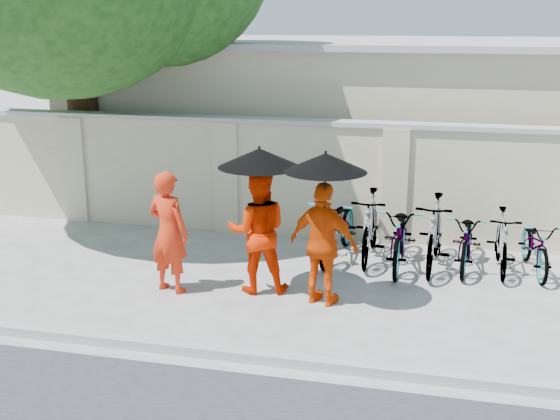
# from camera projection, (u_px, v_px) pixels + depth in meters

# --- Properties ---
(ground) EXTENTS (80.00, 80.00, 0.00)m
(ground) POSITION_uv_depth(u_px,v_px,m) (230.00, 299.00, 9.78)
(ground) COLOR #B5B5B5
(kerb) EXTENTS (40.00, 0.16, 0.12)m
(kerb) POSITION_uv_depth(u_px,v_px,m) (186.00, 349.00, 8.17)
(kerb) COLOR #A2A2A2
(kerb) RESTS_ON ground
(compound_wall) EXTENTS (20.00, 0.30, 2.00)m
(compound_wall) POSITION_uv_depth(u_px,v_px,m) (338.00, 182.00, 12.29)
(compound_wall) COLOR beige
(compound_wall) RESTS_ON ground
(building_behind) EXTENTS (14.00, 6.00, 3.20)m
(building_behind) POSITION_uv_depth(u_px,v_px,m) (410.00, 120.00, 15.47)
(building_behind) COLOR beige
(building_behind) RESTS_ON ground
(monk_left) EXTENTS (0.73, 0.59, 1.75)m
(monk_left) POSITION_uv_depth(u_px,v_px,m) (169.00, 232.00, 9.85)
(monk_left) COLOR red
(monk_left) RESTS_ON ground
(monk_center) EXTENTS (1.00, 0.87, 1.77)m
(monk_center) POSITION_uv_depth(u_px,v_px,m) (258.00, 231.00, 9.85)
(monk_center) COLOR red
(monk_center) RESTS_ON ground
(parasol_center) EXTENTS (1.13, 1.13, 1.08)m
(parasol_center) POSITION_uv_depth(u_px,v_px,m) (259.00, 158.00, 9.48)
(parasol_center) COLOR black
(parasol_center) RESTS_ON ground
(monk_right) EXTENTS (1.08, 0.69, 1.70)m
(monk_right) POSITION_uv_depth(u_px,v_px,m) (324.00, 244.00, 9.41)
(monk_right) COLOR #DF4105
(monk_right) RESTS_ON ground
(parasol_right) EXTENTS (1.09, 1.09, 1.15)m
(parasol_right) POSITION_uv_depth(u_px,v_px,m) (326.00, 163.00, 9.03)
(parasol_right) COLOR black
(parasol_right) RESTS_ON ground
(bike_0) EXTENTS (0.87, 2.02, 1.03)m
(bike_0) POSITION_uv_depth(u_px,v_px,m) (338.00, 227.00, 11.31)
(bike_0) COLOR #8C8AA0
(bike_0) RESTS_ON ground
(bike_1) EXTENTS (0.53, 1.86, 1.12)m
(bike_1) POSITION_uv_depth(u_px,v_px,m) (370.00, 226.00, 11.22)
(bike_1) COLOR #8C8AA0
(bike_1) RESTS_ON ground
(bike_2) EXTENTS (0.69, 1.97, 1.03)m
(bike_2) POSITION_uv_depth(u_px,v_px,m) (401.00, 235.00, 10.92)
(bike_2) COLOR #8C8AA0
(bike_2) RESTS_ON ground
(bike_3) EXTENTS (0.66, 1.92, 1.13)m
(bike_3) POSITION_uv_depth(u_px,v_px,m) (434.00, 233.00, 10.83)
(bike_3) COLOR #8C8AA0
(bike_3) RESTS_ON ground
(bike_4) EXTENTS (0.74, 1.80, 0.92)m
(bike_4) POSITION_uv_depth(u_px,v_px,m) (468.00, 239.00, 10.89)
(bike_4) COLOR #8C8AA0
(bike_4) RESTS_ON ground
(bike_5) EXTENTS (0.47, 1.60, 0.96)m
(bike_5) POSITION_uv_depth(u_px,v_px,m) (502.00, 242.00, 10.72)
(bike_5) COLOR #8C8AA0
(bike_5) RESTS_ON ground
(bike_6) EXTENTS (0.76, 1.69, 0.86)m
(bike_6) POSITION_uv_depth(u_px,v_px,m) (536.00, 246.00, 10.70)
(bike_6) COLOR #8C8AA0
(bike_6) RESTS_ON ground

